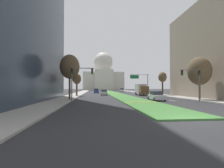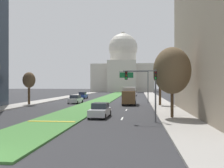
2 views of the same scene
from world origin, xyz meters
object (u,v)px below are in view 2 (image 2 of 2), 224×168
at_px(sedan_distant, 83,96).
at_px(sedan_lead_stopped, 100,111).
at_px(overhead_guide_sign, 137,80).
at_px(traffic_light_near_right, 147,84).
at_px(street_tree_left_mid, 29,81).
at_px(capitol_building, 123,69).
at_px(box_truck_delivery, 129,96).
at_px(street_tree_right_near, 172,71).
at_px(sedan_midblock, 75,99).
at_px(sedan_far_horizon, 133,93).
at_px(street_tree_right_mid, 160,77).

bearing_deg(sedan_distant, sedan_lead_stopped, -74.60).
xyz_separation_m(sedan_lead_stopped, sedan_distant, (-10.13, 36.75, 0.06)).
height_order(overhead_guide_sign, sedan_distant, overhead_guide_sign).
xyz_separation_m(traffic_light_near_right, street_tree_left_mid, (-20.50, 19.00, 0.60)).
xyz_separation_m(capitol_building, box_truck_delivery, (6.55, -87.49, -10.31)).
bearing_deg(street_tree_right_near, box_truck_delivery, 106.11).
relative_size(sedan_midblock, box_truck_delivery, 0.69).
xyz_separation_m(overhead_guide_sign, sedan_far_horizon, (-1.42, 29.58, -3.81)).
bearing_deg(sedan_midblock, street_tree_left_mid, -147.90).
height_order(capitol_building, street_tree_left_mid, capitol_building).
bearing_deg(overhead_guide_sign, box_truck_delivery, -104.42).
xyz_separation_m(street_tree_right_near, box_truck_delivery, (-5.34, 18.50, -3.52)).
relative_size(sedan_lead_stopped, sedan_distant, 1.00).
bearing_deg(sedan_lead_stopped, street_tree_right_near, -1.14).
xyz_separation_m(street_tree_right_near, street_tree_left_mid, (-23.29, 16.13, -0.80)).
distance_m(capitol_building, sedan_lead_stopped, 106.50).
relative_size(traffic_light_near_right, sedan_lead_stopped, 1.17).
height_order(overhead_guide_sign, street_tree_right_mid, street_tree_right_mid).
xyz_separation_m(sedan_midblock, sedan_distant, (-2.14, 16.15, 0.06)).
distance_m(overhead_guide_sign, box_truck_delivery, 6.26).
bearing_deg(street_tree_right_near, traffic_light_near_right, -134.12).
xyz_separation_m(capitol_building, street_tree_right_near, (11.89, -105.99, -6.79)).
distance_m(traffic_light_near_right, sedan_midblock, 27.20).
height_order(sedan_far_horizon, box_truck_delivery, box_truck_delivery).
height_order(street_tree_right_mid, sedan_far_horizon, street_tree_right_mid).
bearing_deg(sedan_midblock, street_tree_right_mid, -15.40).
relative_size(traffic_light_near_right, overhead_guide_sign, 0.80).
relative_size(capitol_building, street_tree_right_near, 4.06).
distance_m(overhead_guide_sign, street_tree_right_near, 24.16).
relative_size(sedan_lead_stopped, sedan_midblock, 1.00).
bearing_deg(sedan_lead_stopped, street_tree_left_mid, 133.92).
xyz_separation_m(traffic_light_near_right, box_truck_delivery, (-2.55, 21.38, -2.12)).
xyz_separation_m(street_tree_left_mid, sedan_far_horizon, (17.90, 37.28, -3.54)).
bearing_deg(box_truck_delivery, capitol_building, 94.28).
relative_size(capitol_building, box_truck_delivery, 4.91).
bearing_deg(box_truck_delivery, sedan_far_horizon, 90.08).
bearing_deg(sedan_midblock, overhead_guide_sign, 14.43).
bearing_deg(overhead_guide_sign, capitol_building, 95.50).
bearing_deg(street_tree_left_mid, sedan_distant, 75.83).
height_order(street_tree_right_mid, sedan_lead_stopped, street_tree_right_mid).
relative_size(capitol_building, traffic_light_near_right, 6.04).
relative_size(street_tree_right_near, box_truck_delivery, 1.21).
height_order(sedan_distant, box_truck_delivery, box_truck_delivery).
relative_size(sedan_midblock, sedan_far_horizon, 1.03).
relative_size(capitol_building, sedan_midblock, 7.09).
distance_m(traffic_light_near_right, sedan_far_horizon, 56.42).
relative_size(sedan_far_horizon, box_truck_delivery, 0.67).
relative_size(capitol_building, sedan_far_horizon, 7.33).
xyz_separation_m(street_tree_right_mid, sedan_far_horizon, (-5.42, 37.03, -4.12)).
height_order(traffic_light_near_right, sedan_distant, traffic_light_near_right).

